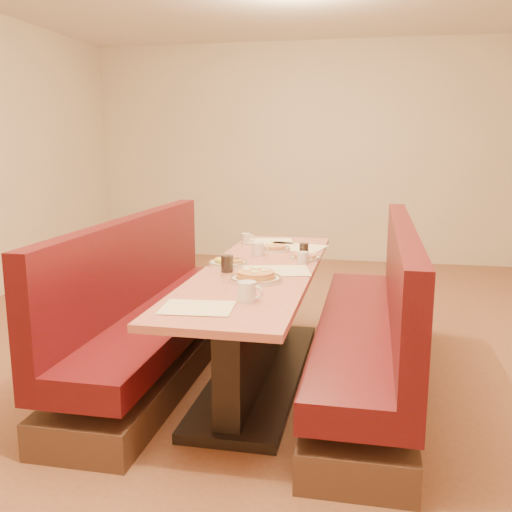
% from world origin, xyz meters
% --- Properties ---
extents(ground, '(8.00, 8.00, 0.00)m').
position_xyz_m(ground, '(0.00, 0.00, 0.00)').
color(ground, '#9E6647').
rests_on(ground, ground).
extents(room_envelope, '(6.04, 8.04, 2.82)m').
position_xyz_m(room_envelope, '(0.00, 0.00, 1.93)').
color(room_envelope, beige).
rests_on(room_envelope, ground).
extents(diner_table, '(0.70, 2.50, 0.75)m').
position_xyz_m(diner_table, '(0.00, 0.00, 0.37)').
color(diner_table, black).
rests_on(diner_table, ground).
extents(booth_left, '(0.55, 2.50, 1.05)m').
position_xyz_m(booth_left, '(-0.73, 0.00, 0.36)').
color(booth_left, '#4C3326').
rests_on(booth_left, ground).
extents(booth_right, '(0.55, 2.50, 1.05)m').
position_xyz_m(booth_right, '(0.73, 0.00, 0.36)').
color(booth_right, '#4C3326').
rests_on(booth_right, ground).
extents(placemat_near_left, '(0.37, 0.29, 0.00)m').
position_xyz_m(placemat_near_left, '(-0.12, -0.95, 0.75)').
color(placemat_near_left, beige).
rests_on(placemat_near_left, diner_table).
extents(placemat_near_right, '(0.47, 0.40, 0.00)m').
position_xyz_m(placemat_near_right, '(0.12, -0.07, 0.75)').
color(placemat_near_right, beige).
rests_on(placemat_near_right, diner_table).
extents(placemat_far_left, '(0.42, 0.35, 0.00)m').
position_xyz_m(placemat_far_left, '(-0.11, 0.99, 0.75)').
color(placemat_far_left, beige).
rests_on(placemat_far_left, diner_table).
extents(placemat_far_right, '(0.52, 0.43, 0.00)m').
position_xyz_m(placemat_far_right, '(0.12, 0.77, 0.75)').
color(placemat_far_right, beige).
rests_on(placemat_far_right, diner_table).
extents(pancake_plate, '(0.31, 0.31, 0.07)m').
position_xyz_m(pancake_plate, '(0.05, -0.34, 0.77)').
color(pancake_plate, silver).
rests_on(pancake_plate, diner_table).
extents(eggs_plate, '(0.26, 0.26, 0.05)m').
position_xyz_m(eggs_plate, '(-0.23, 0.06, 0.77)').
color(eggs_plate, silver).
rests_on(eggs_plate, diner_table).
extents(extra_plate_mid, '(0.22, 0.22, 0.05)m').
position_xyz_m(extra_plate_mid, '(0.25, 0.35, 0.77)').
color(extra_plate_mid, silver).
rests_on(extra_plate_mid, diner_table).
extents(extra_plate_far, '(0.24, 0.24, 0.05)m').
position_xyz_m(extra_plate_far, '(-0.01, 0.63, 0.77)').
color(extra_plate_far, silver).
rests_on(extra_plate_far, diner_table).
extents(coffee_mug_a, '(0.14, 0.10, 0.10)m').
position_xyz_m(coffee_mug_a, '(0.09, -0.78, 0.80)').
color(coffee_mug_a, silver).
rests_on(coffee_mug_a, diner_table).
extents(coffee_mug_b, '(0.12, 0.08, 0.09)m').
position_xyz_m(coffee_mug_b, '(-0.09, 0.41, 0.80)').
color(coffee_mug_b, silver).
rests_on(coffee_mug_b, diner_table).
extents(coffee_mug_c, '(0.10, 0.07, 0.08)m').
position_xyz_m(coffee_mug_c, '(0.26, 0.21, 0.79)').
color(coffee_mug_c, silver).
rests_on(coffee_mug_c, diner_table).
extents(coffee_mug_d, '(0.11, 0.08, 0.08)m').
position_xyz_m(coffee_mug_d, '(-0.28, 0.86, 0.79)').
color(coffee_mug_d, silver).
rests_on(coffee_mug_d, diner_table).
extents(soda_tumbler_near, '(0.08, 0.08, 0.11)m').
position_xyz_m(soda_tumbler_near, '(-0.18, -0.14, 0.80)').
color(soda_tumbler_near, black).
rests_on(soda_tumbler_near, diner_table).
extents(soda_tumbler_mid, '(0.06, 0.06, 0.09)m').
position_xyz_m(soda_tumbler_mid, '(0.23, 0.48, 0.79)').
color(soda_tumbler_mid, black).
rests_on(soda_tumbler_mid, diner_table).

